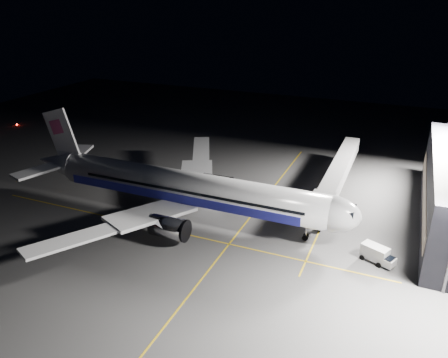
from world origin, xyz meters
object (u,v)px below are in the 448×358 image
at_px(jet_bridge, 338,174).
at_px(safety_cone_b, 214,200).
at_px(airliner, 183,187).
at_px(safety_cone_a, 249,189).
at_px(service_truck, 378,254).
at_px(safety_cone_c, 233,186).
at_px(baggage_tug, 214,194).

xyz_separation_m(jet_bridge, safety_cone_b, (-20.36, -11.31, -4.29)).
bearing_deg(airliner, safety_cone_a, 63.19).
xyz_separation_m(jet_bridge, safety_cone_a, (-16.00, -4.06, -4.31)).
bearing_deg(airliner, service_truck, -3.86).
bearing_deg(safety_cone_c, airliner, -104.28).
height_order(service_truck, safety_cone_a, service_truck).
relative_size(service_truck, safety_cone_b, 8.79).
height_order(airliner, jet_bridge, airliner).
relative_size(airliner, safety_cone_b, 103.93).
distance_m(baggage_tug, safety_cone_c, 6.07).
relative_size(jet_bridge, baggage_tug, 11.98).
bearing_deg(baggage_tug, safety_cone_b, -83.24).
bearing_deg(safety_cone_b, safety_cone_a, 58.99).
relative_size(safety_cone_b, safety_cone_c, 0.92).
xyz_separation_m(service_truck, safety_cone_b, (-29.75, 8.94, -1.03)).
xyz_separation_m(baggage_tug, safety_cone_c, (1.36, 5.90, -0.51)).
xyz_separation_m(service_truck, safety_cone_c, (-28.91, 16.19, -1.01)).
bearing_deg(service_truck, baggage_tug, -174.43).
xyz_separation_m(airliner, safety_cone_a, (7.08, 14.00, -4.89)).
bearing_deg(jet_bridge, baggage_tug, -154.50).
relative_size(jet_bridge, safety_cone_c, 53.50).
bearing_deg(jet_bridge, safety_cone_c, -168.26).
height_order(airliner, service_truck, airliner).
bearing_deg(baggage_tug, safety_cone_c, 63.06).
bearing_deg(safety_cone_b, jet_bridge, 29.05).
height_order(baggage_tug, safety_cone_a, baggage_tug).
xyz_separation_m(service_truck, baggage_tug, (-30.27, 10.29, -0.50)).
xyz_separation_m(safety_cone_a, safety_cone_b, (-4.36, -7.25, 0.02)).
distance_m(baggage_tug, safety_cone_a, 7.67).
bearing_deg(safety_cone_a, safety_cone_b, -121.01).
relative_size(jet_bridge, safety_cone_b, 58.15).
distance_m(safety_cone_a, safety_cone_c, 3.51).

